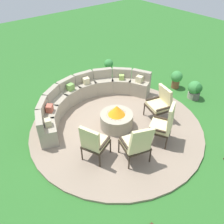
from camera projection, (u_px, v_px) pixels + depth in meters
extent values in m
plane|color=#2D6B28|center=(116.00, 128.00, 6.81)|extent=(24.00, 24.00, 0.00)
cylinder|color=gray|center=(116.00, 127.00, 6.80)|extent=(4.84, 4.84, 0.06)
cylinder|color=#9E937F|center=(117.00, 120.00, 6.65)|extent=(0.91, 0.91, 0.43)
cylinder|color=black|center=(117.00, 115.00, 6.54)|extent=(0.59, 0.59, 0.06)
cone|color=orange|center=(117.00, 110.00, 6.43)|extent=(0.48, 0.48, 0.28)
cube|color=#9E937F|center=(139.00, 88.00, 7.98)|extent=(0.68, 0.76, 0.50)
cube|color=#9E937F|center=(142.00, 75.00, 7.85)|extent=(0.42, 0.64, 0.31)
cube|color=#9E937F|center=(121.00, 85.00, 8.11)|extent=(0.76, 0.76, 0.50)
cube|color=#9E937F|center=(122.00, 73.00, 7.99)|extent=(0.56, 0.56, 0.31)
cube|color=#9E937F|center=(103.00, 86.00, 8.09)|extent=(0.77, 0.68, 0.50)
cube|color=#9E937F|center=(102.00, 73.00, 7.96)|extent=(0.64, 0.42, 0.31)
cube|color=#9E937F|center=(86.00, 89.00, 7.90)|extent=(0.68, 0.53, 0.50)
cube|color=#9E937F|center=(83.00, 77.00, 7.75)|extent=(0.65, 0.24, 0.31)
cube|color=#9E937F|center=(70.00, 96.00, 7.57)|extent=(0.71, 0.57, 0.50)
cube|color=#9E937F|center=(66.00, 84.00, 7.41)|extent=(0.65, 0.28, 0.31)
cube|color=#9E937F|center=(58.00, 106.00, 7.15)|extent=(0.77, 0.71, 0.50)
cube|color=#9E937F|center=(52.00, 94.00, 6.95)|extent=(0.63, 0.46, 0.31)
cube|color=#9E937F|center=(50.00, 118.00, 6.67)|extent=(0.75, 0.77, 0.50)
cube|color=#9E937F|center=(42.00, 107.00, 6.43)|extent=(0.53, 0.58, 0.31)
cube|color=#9E937F|center=(48.00, 133.00, 6.18)|extent=(0.65, 0.75, 0.50)
cube|color=#9E937F|center=(40.00, 122.00, 5.90)|extent=(0.38, 0.64, 0.31)
cube|color=beige|center=(48.00, 122.00, 5.99)|extent=(0.21, 0.22, 0.18)
cube|color=#70A34C|center=(70.00, 87.00, 7.34)|extent=(0.22, 0.20, 0.20)
cube|color=beige|center=(139.00, 79.00, 7.74)|extent=(0.22, 0.25, 0.20)
cube|color=#BC5B47|center=(50.00, 108.00, 6.46)|extent=(0.25, 0.25, 0.19)
cube|color=#93B756|center=(122.00, 77.00, 7.87)|extent=(0.22, 0.22, 0.17)
cube|color=beige|center=(86.00, 81.00, 7.66)|extent=(0.23, 0.20, 0.20)
cylinder|color=#2D2319|center=(93.00, 140.00, 6.05)|extent=(0.04, 0.04, 0.38)
cylinder|color=#2D2319|center=(110.00, 147.00, 5.87)|extent=(0.04, 0.04, 0.38)
cylinder|color=#2D2319|center=(82.00, 154.00, 5.67)|extent=(0.04, 0.04, 0.38)
cylinder|color=#2D2319|center=(100.00, 161.00, 5.49)|extent=(0.04, 0.04, 0.38)
cube|color=#2D2319|center=(96.00, 144.00, 5.64)|extent=(0.73, 0.71, 0.05)
cube|color=beige|center=(96.00, 142.00, 5.60)|extent=(0.67, 0.65, 0.09)
cube|color=beige|center=(90.00, 140.00, 5.26)|extent=(0.32, 0.53, 0.66)
cube|color=#2D2319|center=(87.00, 137.00, 5.65)|extent=(0.46, 0.24, 0.04)
cube|color=#2D2319|center=(105.00, 143.00, 5.47)|extent=(0.46, 0.24, 0.04)
cylinder|color=#2D2319|center=(119.00, 147.00, 5.86)|extent=(0.04, 0.04, 0.38)
cylinder|color=#2D2319|center=(139.00, 141.00, 6.03)|extent=(0.04, 0.04, 0.38)
cylinder|color=#2D2319|center=(129.00, 163.00, 5.45)|extent=(0.04, 0.04, 0.38)
cylinder|color=#2D2319|center=(150.00, 156.00, 5.62)|extent=(0.04, 0.04, 0.38)
cube|color=#2D2319|center=(135.00, 145.00, 5.61)|extent=(0.74, 0.74, 0.05)
cube|color=beige|center=(135.00, 143.00, 5.57)|extent=(0.68, 0.68, 0.09)
cube|color=beige|center=(141.00, 141.00, 5.21)|extent=(0.61, 0.27, 0.71)
cube|color=#2D2319|center=(125.00, 144.00, 5.44)|extent=(0.19, 0.50, 0.04)
cube|color=#2D2319|center=(145.00, 138.00, 5.61)|extent=(0.19, 0.50, 0.04)
cylinder|color=#2D2319|center=(147.00, 138.00, 6.10)|extent=(0.04, 0.04, 0.38)
cylinder|color=#2D2319|center=(152.00, 126.00, 6.49)|extent=(0.04, 0.04, 0.38)
cylinder|color=#2D2319|center=(166.00, 144.00, 5.95)|extent=(0.04, 0.04, 0.38)
cylinder|color=#2D2319|center=(170.00, 131.00, 6.34)|extent=(0.04, 0.04, 0.38)
cube|color=#2D2319|center=(160.00, 128.00, 6.09)|extent=(0.76, 0.74, 0.05)
cube|color=beige|center=(160.00, 126.00, 6.05)|extent=(0.70, 0.68, 0.09)
cube|color=beige|center=(171.00, 119.00, 5.79)|extent=(0.53, 0.37, 0.75)
cube|color=#2D2319|center=(158.00, 130.00, 5.82)|extent=(0.26, 0.42, 0.04)
cube|color=#2D2319|center=(163.00, 118.00, 6.20)|extent=(0.26, 0.42, 0.04)
cylinder|color=#2D2319|center=(155.00, 121.00, 6.65)|extent=(0.04, 0.04, 0.38)
cylinder|color=#2D2319|center=(144.00, 110.00, 7.08)|extent=(0.04, 0.04, 0.38)
cylinder|color=#2D2319|center=(169.00, 117.00, 6.82)|extent=(0.04, 0.04, 0.38)
cylinder|color=#2D2319|center=(158.00, 106.00, 7.24)|extent=(0.04, 0.04, 0.38)
cube|color=#2D2319|center=(157.00, 107.00, 6.82)|extent=(0.68, 0.74, 0.05)
cube|color=beige|center=(158.00, 105.00, 6.77)|extent=(0.63, 0.68, 0.09)
cube|color=beige|center=(166.00, 96.00, 6.70)|extent=(0.31, 0.61, 0.61)
cube|color=#2D2319|center=(163.00, 109.00, 6.53)|extent=(0.45, 0.17, 0.04)
cube|color=#2D2319|center=(153.00, 99.00, 6.94)|extent=(0.45, 0.17, 0.04)
cylinder|color=#605B56|center=(195.00, 95.00, 7.93)|extent=(0.28, 0.28, 0.26)
sphere|color=#236028|center=(197.00, 88.00, 7.76)|extent=(0.35, 0.35, 0.35)
cylinder|color=brown|center=(175.00, 84.00, 8.50)|extent=(0.27, 0.27, 0.29)
sphere|color=#3D8E42|center=(177.00, 77.00, 8.32)|extent=(0.40, 0.40, 0.40)
cylinder|color=#A89E8E|center=(193.00, 95.00, 8.00)|extent=(0.35, 0.35, 0.20)
sphere|color=#3D8E42|center=(195.00, 88.00, 7.82)|extent=(0.44, 0.44, 0.44)
sphere|color=yellow|center=(196.00, 85.00, 7.79)|extent=(0.16, 0.16, 0.16)
cylinder|color=brown|center=(109.00, 69.00, 9.51)|extent=(0.24, 0.24, 0.21)
sphere|color=#3D8E42|center=(109.00, 64.00, 9.37)|extent=(0.35, 0.35, 0.35)
sphere|color=#E55638|center=(109.00, 62.00, 9.35)|extent=(0.11, 0.11, 0.11)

